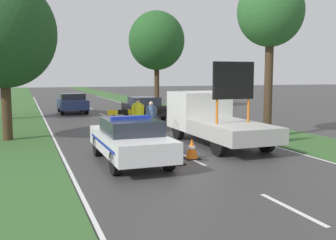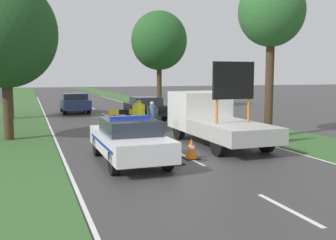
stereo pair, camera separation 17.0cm
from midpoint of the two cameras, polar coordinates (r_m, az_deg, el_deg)
ground_plane at (r=14.03m, az=1.87°, el=-5.08°), size 160.00×160.00×0.00m
lane_markings at (r=24.43m, az=-7.86°, el=-0.13°), size 8.21×57.97×0.01m
grass_verge_left at (r=32.85m, az=-21.38°, el=1.21°), size 3.45×120.00×0.03m
grass_verge_right at (r=34.66m, az=-1.55°, el=1.92°), size 3.45×120.00×0.03m
police_car at (r=12.75m, az=-5.90°, el=-2.83°), size 1.84×4.68×1.54m
work_truck at (r=16.54m, az=5.92°, el=0.42°), size 2.18×6.15×3.32m
road_barrier at (r=19.33m, az=-4.68°, el=0.99°), size 2.98×0.08×1.15m
police_officer at (r=18.84m, az=-4.66°, el=1.02°), size 0.61×0.39×1.71m
pedestrian_civilian at (r=19.19m, az=-2.73°, el=0.81°), size 0.55×0.35×1.54m
traffic_cone_near_police at (r=13.34m, az=3.11°, el=-4.18°), size 0.50×0.50×0.69m
traffic_cone_centre_front at (r=12.53m, az=0.88°, el=-4.92°), size 0.49×0.49×0.67m
queued_car_sedan_black at (r=25.34m, az=-3.74°, el=1.85°), size 1.94×4.17×1.43m
queued_car_hatch_blue at (r=30.14m, az=-13.87°, el=2.46°), size 1.94×3.95×1.46m
roadside_tree_near_left at (r=27.09m, az=-22.70°, el=8.96°), size 3.71×3.71×6.16m
roadside_tree_near_right at (r=18.22m, az=14.38°, el=14.75°), size 2.89×2.89×7.08m
roadside_tree_mid_left at (r=18.30m, az=-23.08°, el=11.54°), size 4.43×4.43×6.92m
roadside_tree_mid_right at (r=33.39m, az=-1.81°, el=11.41°), size 4.66×4.66×8.11m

